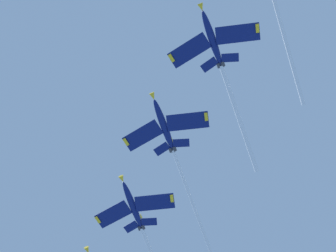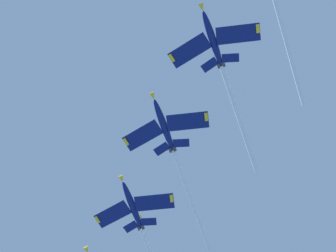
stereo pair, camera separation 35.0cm
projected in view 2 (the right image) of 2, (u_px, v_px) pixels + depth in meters
jet_second at (222, 67)px, 113.70m from camera, size 19.35×33.89×15.87m
jet_third at (171, 145)px, 119.02m from camera, size 19.57×35.40×16.64m
jet_fourth at (142, 231)px, 126.95m from camera, size 19.37×34.67×16.95m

